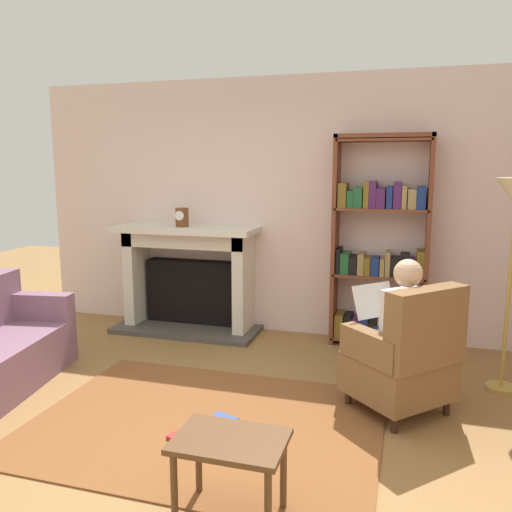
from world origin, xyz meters
The scene contains 10 objects.
ground centered at (0.00, 0.00, 0.00)m, with size 14.00×14.00×0.00m, color olive.
back_wall centered at (0.00, 2.55, 1.35)m, with size 5.60×0.10×2.70m, color silver.
area_rug centered at (0.00, 0.30, 0.01)m, with size 2.40×1.80×0.01m, color brown.
fireplace centered at (-0.98, 2.30, 0.60)m, with size 1.58×0.64×1.15m.
mantel_clock centered at (-1.01, 2.20, 1.25)m, with size 0.14×0.14×0.20m.
bookshelf centered at (1.04, 2.33, 0.98)m, with size 0.93×0.32×2.09m.
armchair_reading centered at (1.32, 0.86, 0.42)m, with size 0.89×0.89×0.97m.
seated_reader centered at (1.24, 0.94, 0.62)m, with size 0.58×0.58×1.14m.
side_table centered at (0.49, -0.59, 0.37)m, with size 0.56×0.39×0.44m.
scattered_books centered at (0.05, 0.15, 0.03)m, with size 0.38×0.51×0.03m.
Camera 1 is at (1.29, -2.85, 1.77)m, focal length 36.46 mm.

